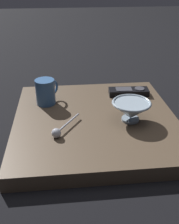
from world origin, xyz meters
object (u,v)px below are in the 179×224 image
Objects in this scene: cereal_bowl at (131,110)px; coffee_mug at (46,92)px; teaspoon at (58,131)px; tv_remote_near at (129,92)px.

coffee_mug reaches higher than cereal_bowl.
teaspoon is at bearing -74.09° from cereal_bowl.
cereal_bowl is 0.32m from coffee_mug.
tv_remote_near is (-0.04, 0.32, -0.03)m from coffee_mug.
cereal_bowl is 0.21m from tv_remote_near.
coffee_mug is 0.74× the size of teaspoon.
coffee_mug is (-0.16, -0.28, 0.01)m from cereal_bowl.
coffee_mug is at bearing -169.24° from teaspoon.
cereal_bowl is at bearing 60.90° from coffee_mug.
tv_remote_near is at bearing 168.44° from cereal_bowl.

